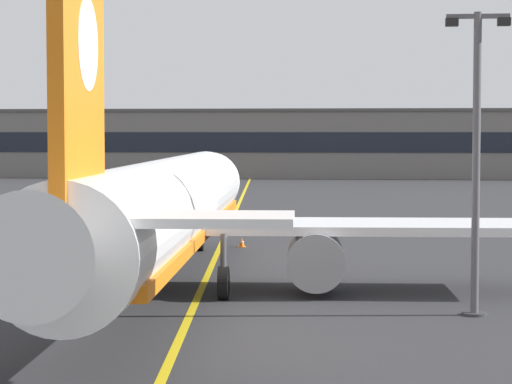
% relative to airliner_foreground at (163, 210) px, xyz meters
% --- Properties ---
extents(ground_plane, '(400.00, 400.00, 0.00)m').
position_rel_airliner_foreground_xyz_m(ground_plane, '(0.22, -13.74, -3.37)').
color(ground_plane, '#2D2D30').
extents(taxiway_centreline, '(14.43, 179.47, 0.01)m').
position_rel_airliner_foreground_xyz_m(taxiway_centreline, '(0.22, 16.26, -3.37)').
color(taxiway_centreline, yellow).
rests_on(taxiway_centreline, ground).
extents(airliner_foreground, '(32.18, 41.50, 11.65)m').
position_rel_airliner_foreground_xyz_m(airliner_foreground, '(0.00, 0.00, 0.00)').
color(airliner_foreground, white).
rests_on(airliner_foreground, ground).
extents(apron_lamp_post, '(2.24, 0.90, 10.72)m').
position_rel_airliner_foreground_xyz_m(apron_lamp_post, '(12.01, -4.33, 2.28)').
color(apron_lamp_post, '#515156').
rests_on(apron_lamp_post, ground).
extents(safety_cone_by_nose_gear, '(0.44, 0.44, 0.55)m').
position_rel_airliner_foreground_xyz_m(safety_cone_by_nose_gear, '(1.43, 16.76, -3.11)').
color(safety_cone_by_nose_gear, orange).
rests_on(safety_cone_by_nose_gear, ground).
extents(terminal_building, '(128.37, 12.40, 9.76)m').
position_rel_airliner_foreground_xyz_m(terminal_building, '(-5.06, 108.54, 1.52)').
color(terminal_building, slate).
rests_on(terminal_building, ground).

